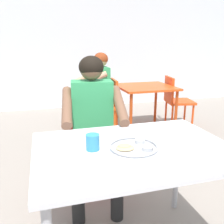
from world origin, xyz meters
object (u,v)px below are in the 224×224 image
(diner_foreground, at_px, (93,119))
(chair_red_right, at_px, (175,98))
(table_background_red, at_px, (145,92))
(patron_background, at_px, (95,87))
(table_foreground, at_px, (134,159))
(chair_red_left, at_px, (106,103))
(chair_foreground, at_px, (91,138))
(thali_tray, at_px, (134,147))
(drinking_cup, at_px, (93,142))

(diner_foreground, relative_size, chair_red_right, 1.50)
(table_background_red, xyz_separation_m, patron_background, (-0.79, 0.00, 0.10))
(table_foreground, distance_m, chair_red_left, 2.22)
(table_foreground, bearing_deg, patron_background, 83.67)
(table_foreground, bearing_deg, table_background_red, 65.03)
(chair_foreground, bearing_deg, thali_tray, -85.37)
(table_foreground, bearing_deg, chair_red_right, 54.95)
(chair_red_right, bearing_deg, table_background_red, -174.31)
(diner_foreground, height_order, patron_background, diner_foreground)
(thali_tray, height_order, patron_background, patron_background)
(table_foreground, xyz_separation_m, diner_foreground, (-0.11, 0.67, 0.06))
(drinking_cup, xyz_separation_m, diner_foreground, (0.13, 0.64, -0.06))
(drinking_cup, bearing_deg, chair_red_left, 73.51)
(chair_foreground, distance_m, chair_red_right, 2.19)
(thali_tray, height_order, chair_red_right, chair_red_right)
(chair_red_left, bearing_deg, patron_background, 160.82)
(table_background_red, relative_size, chair_red_right, 1.01)
(table_background_red, distance_m, chair_red_right, 0.59)
(thali_tray, height_order, chair_foreground, chair_foreground)
(chair_red_right, bearing_deg, patron_background, -177.75)
(table_background_red, xyz_separation_m, chair_red_left, (-0.64, -0.05, -0.13))
(thali_tray, distance_m, chair_red_left, 2.26)
(chair_red_right, bearing_deg, diner_foreground, -136.58)
(thali_tray, xyz_separation_m, drinking_cup, (-0.23, 0.05, 0.04))
(diner_foreground, xyz_separation_m, chair_red_left, (0.50, 1.51, -0.24))
(table_background_red, bearing_deg, chair_foreground, -129.92)
(chair_foreground, height_order, diner_foreground, diner_foreground)
(chair_red_right, xyz_separation_m, patron_background, (-1.36, -0.05, 0.25))
(thali_tray, bearing_deg, drinking_cup, 167.96)
(chair_foreground, bearing_deg, chair_red_left, 69.55)
(table_foreground, relative_size, patron_background, 0.94)
(patron_background, bearing_deg, chair_red_right, 2.25)
(drinking_cup, bearing_deg, diner_foreground, 78.21)
(drinking_cup, height_order, diner_foreground, diner_foreground)
(table_foreground, height_order, table_background_red, table_foreground)
(chair_red_right, bearing_deg, chair_foreground, -140.36)
(table_foreground, xyz_separation_m, thali_tray, (-0.01, -0.02, 0.09))
(drinking_cup, bearing_deg, thali_tray, -12.04)
(table_foreground, distance_m, chair_red_right, 2.80)
(drinking_cup, xyz_separation_m, chair_foreground, (0.16, 0.86, -0.31))
(table_background_red, relative_size, patron_background, 0.68)
(thali_tray, distance_m, chair_red_right, 2.83)
(thali_tray, height_order, diner_foreground, diner_foreground)
(chair_red_left, bearing_deg, drinking_cup, -106.49)
(diner_foreground, bearing_deg, thali_tray, -82.16)
(patron_background, bearing_deg, chair_red_left, -19.18)
(table_foreground, height_order, chair_red_right, chair_red_right)
(drinking_cup, distance_m, table_background_red, 2.55)
(thali_tray, bearing_deg, table_foreground, 65.52)
(thali_tray, distance_m, table_background_red, 2.49)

